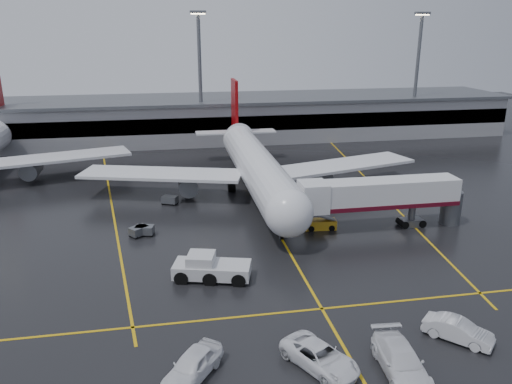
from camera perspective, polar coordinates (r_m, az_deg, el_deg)
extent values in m
plane|color=black|center=(62.92, 1.47, -2.80)|extent=(220.00, 220.00, 0.00)
cube|color=gold|center=(62.92, 1.47, -2.79)|extent=(0.25, 90.00, 0.02)
cube|color=gold|center=(43.73, 7.46, -12.96)|extent=(60.00, 0.25, 0.02)
cube|color=gold|center=(71.60, -16.10, -0.89)|extent=(9.99, 69.35, 0.02)
cube|color=gold|center=(77.25, 13.12, 0.74)|extent=(7.57, 69.64, 0.02)
cube|color=gray|center=(107.80, -3.73, 8.23)|extent=(120.00, 18.00, 8.00)
cube|color=black|center=(99.11, -3.14, 7.66)|extent=(120.00, 0.40, 3.00)
cube|color=#595B60|center=(107.15, -3.78, 10.50)|extent=(122.00, 19.00, 0.60)
cylinder|color=#595B60|center=(100.26, -6.33, 12.32)|extent=(0.70, 0.70, 25.00)
cube|color=#595B60|center=(99.80, -6.59, 19.59)|extent=(3.00, 1.20, 0.50)
cube|color=#FFE5B2|center=(99.79, -6.59, 19.42)|extent=(2.60, 0.90, 0.20)
cylinder|color=#595B60|center=(112.75, 17.69, 12.24)|extent=(0.70, 0.70, 25.00)
cube|color=#595B60|center=(112.34, 18.34, 18.67)|extent=(3.00, 1.20, 0.50)
cube|color=#FFE5B2|center=(112.34, 18.32, 18.52)|extent=(2.60, 0.90, 0.20)
cylinder|color=silver|center=(69.08, 0.15, 2.79)|extent=(5.20, 36.00, 5.20)
sphere|color=silver|center=(52.32, 3.72, -2.36)|extent=(5.20, 5.20, 5.20)
cone|color=silver|center=(89.13, -2.31, 6.68)|extent=(4.94, 8.00, 4.94)
cube|color=#830407|center=(89.26, -2.44, 9.89)|extent=(0.50, 5.50, 8.50)
cube|color=silver|center=(89.09, -2.31, 6.81)|extent=(14.00, 3.00, 0.25)
cube|color=silver|center=(70.17, -10.65, 2.04)|extent=(22.80, 11.83, 0.40)
cube|color=silver|center=(74.50, 9.77, 3.03)|extent=(22.80, 11.83, 0.40)
cylinder|color=#595B60|center=(69.65, -7.71, 0.87)|extent=(2.60, 4.50, 2.60)
cylinder|color=#595B60|center=(72.86, 7.38, 1.66)|extent=(2.60, 4.50, 2.60)
cylinder|color=#595B60|center=(56.21, 2.92, -4.36)|extent=(0.56, 0.56, 2.00)
cylinder|color=#595B60|center=(72.35, -2.77, 0.85)|extent=(0.56, 0.56, 2.00)
cylinder|color=#595B60|center=(73.41, 2.18, 1.11)|extent=(0.56, 0.56, 2.00)
cylinder|color=black|center=(56.42, 2.92, -4.87)|extent=(0.40, 1.10, 1.10)
cylinder|color=black|center=(72.49, -2.77, 0.51)|extent=(1.00, 1.40, 1.40)
cylinder|color=black|center=(73.54, 2.18, 0.78)|extent=(1.00, 1.40, 1.40)
cone|color=silver|center=(104.47, -26.94, 6.44)|extent=(4.94, 8.00, 4.94)
cube|color=silver|center=(104.44, -26.95, 6.55)|extent=(14.00, 3.00, 0.25)
cube|color=silver|center=(83.51, -21.72, 3.63)|extent=(22.80, 11.83, 0.40)
cylinder|color=#595B60|center=(83.68, -24.08, 2.37)|extent=(2.60, 4.50, 2.60)
cube|color=silver|center=(59.67, 14.05, -0.07)|extent=(18.00, 3.20, 3.00)
cube|color=#4C0816|center=(60.07, 13.96, -1.24)|extent=(18.00, 3.30, 0.50)
cube|color=silver|center=(56.86, 6.48, -0.53)|extent=(3.00, 3.40, 3.30)
cylinder|color=#595B60|center=(62.31, 17.22, -2.39)|extent=(0.80, 0.80, 3.00)
cube|color=#595B60|center=(62.67, 17.13, -3.29)|extent=(2.60, 1.60, 0.90)
cylinder|color=#595B60|center=(64.55, 21.21, -1.64)|extent=(2.40, 2.40, 4.00)
cylinder|color=black|center=(62.18, 16.22, -3.37)|extent=(0.90, 1.80, 0.90)
cylinder|color=black|center=(63.17, 18.02, -3.21)|extent=(0.90, 1.80, 0.90)
cube|color=silver|center=(47.85, -4.99, -8.73)|extent=(7.64, 4.62, 1.22)
cube|color=silver|center=(47.57, -6.25, -7.57)|extent=(3.00, 3.00, 1.02)
cube|color=black|center=(47.57, -6.25, -7.57)|extent=(2.70, 2.70, 0.92)
cylinder|color=black|center=(48.51, -8.11, -8.93)|extent=(2.08, 3.30, 1.33)
cylinder|color=black|center=(48.01, -4.98, -9.11)|extent=(2.08, 3.30, 1.33)
cylinder|color=black|center=(47.66, -1.79, -9.26)|extent=(2.08, 3.30, 1.33)
cube|color=gold|center=(59.52, 7.29, -3.64)|extent=(3.74, 1.85, 1.11)
cube|color=#595B60|center=(59.14, 7.34, -2.69)|extent=(3.56, 1.23, 1.26)
cylinder|color=black|center=(59.39, 6.14, -3.91)|extent=(0.86, 1.77, 0.70)
cylinder|color=black|center=(59.87, 8.42, -3.81)|extent=(0.86, 1.77, 0.70)
imported|color=white|center=(36.86, 7.24, -18.01)|extent=(5.33, 6.56, 1.66)
imported|color=white|center=(37.38, 16.09, -17.88)|extent=(3.11, 6.66, 1.88)
imported|color=silver|center=(42.05, 21.90, -14.32)|extent=(4.79, 4.87, 1.67)
imported|color=white|center=(35.97, -7.20, -18.88)|extent=(4.94, 5.64, 1.84)
cube|color=#595B60|center=(58.61, -12.49, -4.19)|extent=(2.25, 1.73, 0.90)
cylinder|color=black|center=(58.57, -13.34, -4.77)|extent=(0.40, 0.20, 0.40)
cylinder|color=black|center=(58.14, -11.82, -4.83)|extent=(0.40, 0.20, 0.40)
cylinder|color=black|center=(59.45, -13.07, -4.40)|extent=(0.40, 0.20, 0.40)
cylinder|color=black|center=(59.02, -11.58, -4.46)|extent=(0.40, 0.20, 0.40)
cube|color=#595B60|center=(58.54, -13.13, -4.26)|extent=(2.37, 2.27, 0.90)
cylinder|color=black|center=(57.91, -13.43, -5.04)|extent=(0.40, 0.20, 0.40)
cylinder|color=black|center=(58.77, -12.18, -4.60)|extent=(0.40, 0.20, 0.40)
cylinder|color=black|center=(58.67, -14.01, -4.78)|extent=(0.40, 0.20, 0.40)
cylinder|color=black|center=(59.52, -12.77, -4.34)|extent=(0.40, 0.20, 0.40)
cube|color=#595B60|center=(68.10, -9.73, -0.83)|extent=(2.37, 2.04, 0.90)
cylinder|color=black|center=(68.16, -10.50, -1.28)|extent=(0.40, 0.20, 0.40)
cylinder|color=black|center=(67.50, -9.27, -1.40)|extent=(0.40, 0.20, 0.40)
cylinder|color=black|center=(69.00, -10.14, -1.01)|extent=(0.40, 0.20, 0.40)
cylinder|color=black|center=(68.35, -8.93, -1.13)|extent=(0.40, 0.20, 0.40)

